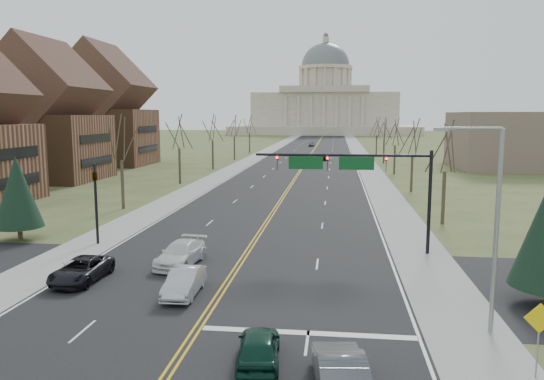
% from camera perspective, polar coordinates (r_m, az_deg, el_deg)
% --- Properties ---
extents(ground, '(600.00, 600.00, 0.00)m').
position_cam_1_polar(ground, '(25.92, -7.40, -13.64)').
color(ground, '#405028').
rests_on(ground, ground).
extents(road, '(20.00, 380.00, 0.01)m').
position_cam_1_polar(road, '(133.78, 4.30, 4.00)').
color(road, black).
rests_on(road, ground).
extents(cross_road, '(120.00, 14.00, 0.01)m').
position_cam_1_polar(cross_road, '(31.42, -4.67, -9.65)').
color(cross_road, black).
rests_on(cross_road, ground).
extents(sidewalk_left, '(4.00, 380.00, 0.03)m').
position_cam_1_polar(sidewalk_left, '(134.86, -0.81, 4.06)').
color(sidewalk_left, gray).
rests_on(sidewalk_left, ground).
extents(sidewalk_right, '(4.00, 380.00, 0.03)m').
position_cam_1_polar(sidewalk_right, '(133.77, 9.45, 3.92)').
color(sidewalk_right, gray).
rests_on(sidewalk_right, ground).
extents(center_line, '(0.42, 380.00, 0.01)m').
position_cam_1_polar(center_line, '(133.78, 4.30, 4.01)').
color(center_line, gold).
rests_on(center_line, road).
extents(edge_line_left, '(0.15, 380.00, 0.01)m').
position_cam_1_polar(edge_line_left, '(134.58, 0.12, 4.05)').
color(edge_line_left, silver).
rests_on(edge_line_left, road).
extents(edge_line_right, '(0.15, 380.00, 0.01)m').
position_cam_1_polar(edge_line_right, '(133.69, 8.51, 3.94)').
color(edge_line_right, silver).
rests_on(edge_line_right, road).
extents(stop_bar, '(9.50, 0.50, 0.01)m').
position_cam_1_polar(stop_bar, '(24.29, 3.91, -15.09)').
color(stop_bar, silver).
rests_on(stop_bar, road).
extents(capitol, '(90.00, 60.00, 50.00)m').
position_cam_1_polar(capitol, '(273.31, 5.71, 9.06)').
color(capitol, beige).
rests_on(capitol, ground).
extents(signal_mast, '(12.12, 0.44, 7.20)m').
position_cam_1_polar(signal_mast, '(37.02, 8.98, 2.10)').
color(signal_mast, black).
rests_on(signal_mast, ground).
extents(signal_left, '(0.32, 0.36, 6.00)m').
position_cam_1_polar(signal_left, '(41.20, -18.44, -0.48)').
color(signal_left, black).
rests_on(signal_left, ground).
extents(street_light, '(2.90, 0.25, 9.07)m').
position_cam_1_polar(street_light, '(24.61, 22.48, -2.69)').
color(street_light, gray).
rests_on(street_light, ground).
extents(warn_sign, '(1.13, 0.07, 2.87)m').
position_cam_1_polar(warn_sign, '(22.00, 26.82, -12.90)').
color(warn_sign, gray).
rests_on(warn_sign, ground).
extents(tree_r_0, '(3.74, 3.74, 8.50)m').
position_cam_1_polar(tree_r_0, '(48.32, 18.18, 4.13)').
color(tree_r_0, '#3A3022').
rests_on(tree_r_0, ground).
extents(tree_l_0, '(3.96, 3.96, 9.00)m').
position_cam_1_polar(tree_l_0, '(55.72, -15.96, 5.10)').
color(tree_l_0, '#3A3022').
rests_on(tree_l_0, ground).
extents(tree_r_1, '(3.74, 3.74, 8.50)m').
position_cam_1_polar(tree_r_1, '(68.02, 14.92, 5.30)').
color(tree_r_1, '#3A3022').
rests_on(tree_r_1, ground).
extents(tree_l_1, '(3.96, 3.96, 9.00)m').
position_cam_1_polar(tree_l_1, '(74.54, -9.98, 5.97)').
color(tree_l_1, '#3A3022').
rests_on(tree_l_1, ground).
extents(tree_r_2, '(3.74, 3.74, 8.50)m').
position_cam_1_polar(tree_r_2, '(87.85, 13.13, 5.94)').
color(tree_r_2, '#3A3022').
rests_on(tree_r_2, ground).
extents(tree_l_2, '(3.96, 3.96, 9.00)m').
position_cam_1_polar(tree_l_2, '(93.85, -6.43, 6.46)').
color(tree_l_2, '#3A3022').
rests_on(tree_l_2, ground).
extents(tree_r_3, '(3.74, 3.74, 8.50)m').
position_cam_1_polar(tree_r_3, '(107.75, 12.00, 6.34)').
color(tree_r_3, '#3A3022').
rests_on(tree_r_3, ground).
extents(tree_l_3, '(3.96, 3.96, 9.00)m').
position_cam_1_polar(tree_l_3, '(113.40, -4.09, 6.77)').
color(tree_l_3, '#3A3022').
rests_on(tree_l_3, ground).
extents(tree_r_4, '(3.74, 3.74, 8.50)m').
position_cam_1_polar(tree_r_4, '(127.68, 11.21, 6.61)').
color(tree_r_4, '#3A3022').
rests_on(tree_r_4, ground).
extents(tree_l_4, '(3.96, 3.96, 9.00)m').
position_cam_1_polar(tree_l_4, '(133.09, -2.44, 6.98)').
color(tree_l_4, '#3A3022').
rests_on(tree_l_4, ground).
extents(conifer_l, '(3.64, 3.64, 6.50)m').
position_cam_1_polar(conifer_l, '(44.78, -25.71, -0.17)').
color(conifer_l, '#3A3022').
rests_on(conifer_l, ground).
extents(bldg_left_mid, '(15.10, 14.28, 20.75)m').
position_cam_1_polar(bldg_left_mid, '(84.53, -23.12, 6.78)').
color(bldg_left_mid, brown).
rests_on(bldg_left_mid, ground).
extents(bldg_left_far, '(17.10, 14.28, 23.25)m').
position_cam_1_polar(bldg_left_far, '(106.82, -17.63, 7.73)').
color(bldg_left_far, brown).
rests_on(bldg_left_far, ground).
extents(bldg_right_mass, '(25.00, 20.00, 10.00)m').
position_cam_1_polar(bldg_right_mass, '(105.03, 25.84, 4.82)').
color(bldg_right_mass, '#726151').
rests_on(bldg_right_mass, ground).
extents(car_nb_inner_lead, '(2.00, 4.17, 1.37)m').
position_cam_1_polar(car_nb_inner_lead, '(21.28, -1.45, -16.54)').
color(car_nb_inner_lead, '#0B3124').
rests_on(car_nb_inner_lead, road).
extents(car_nb_outer_lead, '(2.21, 4.92, 1.57)m').
position_cam_1_polar(car_nb_outer_lead, '(19.45, 7.34, -18.80)').
color(car_nb_outer_lead, '#4B4F53').
rests_on(car_nb_outer_lead, road).
extents(car_sb_inner_lead, '(1.59, 4.32, 1.41)m').
position_cam_1_polar(car_sb_inner_lead, '(29.09, -9.42, -9.73)').
color(car_sb_inner_lead, '#ADB1B5').
rests_on(car_sb_inner_lead, road).
extents(car_sb_outer_lead, '(2.31, 4.88, 1.35)m').
position_cam_1_polar(car_sb_outer_lead, '(32.85, -19.82, -8.08)').
color(car_sb_outer_lead, black).
rests_on(car_sb_outer_lead, road).
extents(car_sb_inner_second, '(2.64, 5.31, 1.48)m').
position_cam_1_polar(car_sb_inner_second, '(34.65, -9.80, -6.76)').
color(car_sb_inner_second, silver).
rests_on(car_sb_inner_second, road).
extents(car_far_nb, '(2.72, 5.22, 1.40)m').
position_cam_1_polar(car_far_nb, '(112.96, 5.46, 3.59)').
color(car_far_nb, black).
rests_on(car_far_nb, road).
extents(car_far_sb, '(1.83, 3.97, 1.32)m').
position_cam_1_polar(car_far_sb, '(161.07, 4.29, 4.94)').
color(car_far_sb, '#515459').
rests_on(car_far_sb, road).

